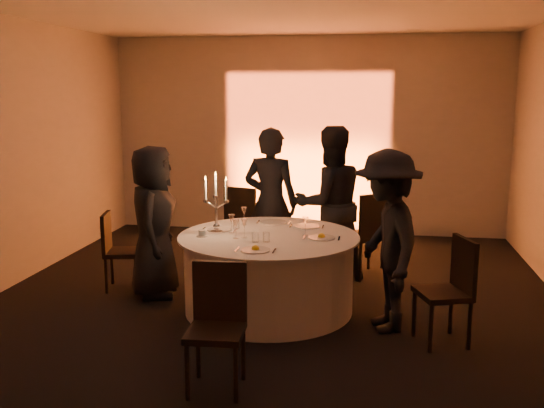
% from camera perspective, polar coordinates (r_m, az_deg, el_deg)
% --- Properties ---
extents(floor, '(7.00, 7.00, 0.00)m').
position_cam_1_polar(floor, '(6.24, -0.30, -9.86)').
color(floor, black).
rests_on(floor, ground).
extents(ceiling, '(7.00, 7.00, 0.00)m').
position_cam_1_polar(ceiling, '(5.90, -0.34, 18.58)').
color(ceiling, white).
rests_on(ceiling, wall_back).
extents(wall_back, '(7.00, 0.00, 7.00)m').
position_cam_1_polar(wall_back, '(9.34, 3.33, 6.42)').
color(wall_back, '#AEA9A1').
rests_on(wall_back, floor).
extents(wall_front, '(7.00, 0.00, 7.00)m').
position_cam_1_polar(wall_front, '(2.56, -13.73, -5.20)').
color(wall_front, '#AEA9A1').
rests_on(wall_front, floor).
extents(uplighter_fixture, '(0.25, 0.12, 0.10)m').
position_cam_1_polar(uplighter_fixture, '(9.26, 3.04, -2.70)').
color(uplighter_fixture, black).
rests_on(uplighter_fixture, floor).
extents(banquet_table, '(1.80, 1.80, 0.77)m').
position_cam_1_polar(banquet_table, '(6.11, -0.31, -6.48)').
color(banquet_table, black).
rests_on(banquet_table, floor).
extents(chair_left, '(0.45, 0.45, 0.86)m').
position_cam_1_polar(chair_left, '(6.94, -14.45, -3.91)').
color(chair_left, black).
rests_on(chair_left, floor).
extents(chair_back_left, '(0.56, 0.56, 1.02)m').
position_cam_1_polar(chair_back_left, '(7.60, -2.58, -1.61)').
color(chair_back_left, black).
rests_on(chair_back_left, floor).
extents(chair_back_right, '(0.62, 0.62, 1.02)m').
position_cam_1_polar(chair_back_right, '(7.19, 9.17, -2.41)').
color(chair_back_right, black).
rests_on(chair_back_right, floor).
extents(chair_right, '(0.52, 0.52, 0.94)m').
position_cam_1_polar(chair_right, '(5.52, 16.52, -7.30)').
color(chair_right, black).
rests_on(chair_right, floor).
extents(chair_front, '(0.43, 0.43, 0.93)m').
position_cam_1_polar(chair_front, '(4.58, -5.16, -10.69)').
color(chair_front, black).
rests_on(chair_front, floor).
extents(guest_left, '(0.65, 0.87, 1.62)m').
position_cam_1_polar(guest_left, '(6.56, -11.10, -1.66)').
color(guest_left, black).
rests_on(guest_left, floor).
extents(guest_back_left, '(0.70, 0.52, 1.77)m').
position_cam_1_polar(guest_back_left, '(7.10, -0.12, 0.10)').
color(guest_back_left, black).
rests_on(guest_back_left, floor).
extents(guest_back_right, '(1.08, 0.99, 1.79)m').
position_cam_1_polar(guest_back_right, '(7.01, 5.45, 0.00)').
color(guest_back_right, black).
rests_on(guest_back_right, floor).
extents(guest_right, '(0.88, 1.21, 1.67)m').
position_cam_1_polar(guest_right, '(5.62, 10.76, -3.44)').
color(guest_right, black).
rests_on(guest_right, floor).
extents(plate_left, '(0.36, 0.24, 0.01)m').
position_cam_1_polar(plate_left, '(6.25, -4.99, -2.42)').
color(plate_left, white).
rests_on(plate_left, banquet_table).
extents(plate_back_left, '(0.36, 0.29, 0.01)m').
position_cam_1_polar(plate_back_left, '(6.57, 0.14, -1.74)').
color(plate_back_left, white).
rests_on(plate_back_left, banquet_table).
extents(plate_back_right, '(0.35, 0.28, 0.01)m').
position_cam_1_polar(plate_back_right, '(6.39, 3.29, -2.10)').
color(plate_back_right, white).
rests_on(plate_back_right, banquet_table).
extents(plate_right, '(0.36, 0.27, 0.08)m').
position_cam_1_polar(plate_right, '(5.91, 4.68, -3.08)').
color(plate_right, white).
rests_on(plate_right, banquet_table).
extents(plate_front, '(0.36, 0.27, 0.08)m').
position_cam_1_polar(plate_front, '(5.44, -1.57, -4.25)').
color(plate_front, white).
rests_on(plate_front, banquet_table).
extents(coffee_cup, '(0.11, 0.11, 0.07)m').
position_cam_1_polar(coffee_cup, '(6.00, -6.60, -2.78)').
color(coffee_cup, white).
rests_on(coffee_cup, banquet_table).
extents(candelabra, '(0.26, 0.13, 0.63)m').
position_cam_1_polar(candelabra, '(6.09, -5.27, -0.73)').
color(candelabra, silver).
rests_on(candelabra, banquet_table).
extents(wine_glass_a, '(0.07, 0.07, 0.19)m').
position_cam_1_polar(wine_glass_a, '(6.47, -2.66, -0.77)').
color(wine_glass_a, white).
rests_on(wine_glass_a, banquet_table).
extents(wine_glass_b, '(0.07, 0.07, 0.19)m').
position_cam_1_polar(wine_glass_b, '(6.10, -3.84, -1.47)').
color(wine_glass_b, white).
rests_on(wine_glass_b, banquet_table).
extents(wine_glass_c, '(0.07, 0.07, 0.19)m').
position_cam_1_polar(wine_glass_c, '(5.97, 3.16, -1.72)').
color(wine_glass_c, white).
rests_on(wine_glass_c, banquet_table).
extents(wine_glass_d, '(0.07, 0.07, 0.19)m').
position_cam_1_polar(wine_glass_d, '(5.89, -2.62, -1.90)').
color(wine_glass_d, white).
rests_on(wine_glass_d, banquet_table).
extents(wine_glass_e, '(0.07, 0.07, 0.19)m').
position_cam_1_polar(wine_glass_e, '(5.87, -3.43, -1.95)').
color(wine_glass_e, white).
rests_on(wine_glass_e, banquet_table).
extents(tumbler_a, '(0.07, 0.07, 0.09)m').
position_cam_1_polar(tumbler_a, '(5.75, -0.54, -3.14)').
color(tumbler_a, white).
rests_on(tumbler_a, banquet_table).
extents(tumbler_b, '(0.07, 0.07, 0.09)m').
position_cam_1_polar(tumbler_b, '(6.28, -3.38, -1.98)').
color(tumbler_b, white).
rests_on(tumbler_b, banquet_table).
extents(tumbler_c, '(0.07, 0.07, 0.09)m').
position_cam_1_polar(tumbler_c, '(5.74, -1.59, -3.17)').
color(tumbler_c, white).
rests_on(tumbler_c, banquet_table).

